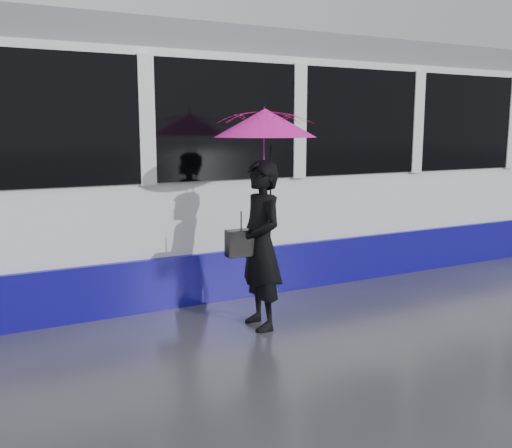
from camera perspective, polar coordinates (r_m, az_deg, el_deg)
ground at (r=6.30m, az=4.92°, el=-10.09°), size 90.00×90.00×0.00m
rails at (r=8.42m, az=-4.35°, el=-4.97°), size 34.00×1.51×0.02m
tram at (r=9.88m, az=12.88°, el=6.52°), size 26.00×2.56×3.35m
woman at (r=6.01m, az=0.48°, el=-2.14°), size 0.45×0.67×1.79m
umbrella at (r=5.91m, az=0.92°, el=8.10°), size 1.09×1.09×1.21m
handbag at (r=5.92m, az=-1.49°, el=-1.89°), size 0.33×0.15×0.46m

